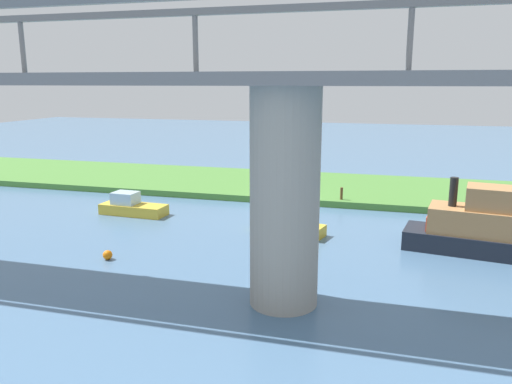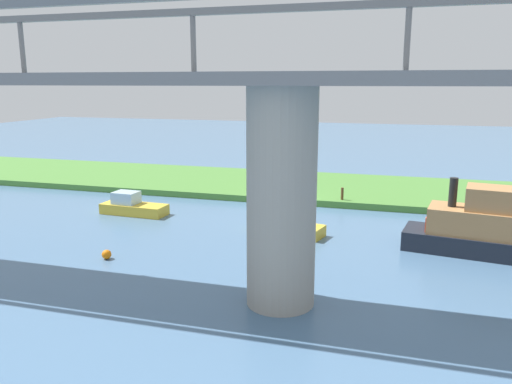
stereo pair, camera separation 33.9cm
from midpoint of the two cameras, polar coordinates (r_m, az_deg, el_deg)
The scene contains 10 objects.
ground_plane at distance 38.11m, azimuth 3.51°, elevation -1.46°, with size 160.00×160.00×0.00m, color #4C7093.
grassy_bank at distance 43.78m, azimuth 5.23°, elevation 0.67°, with size 80.00×12.00×0.50m, color #4C8438.
bridge_pylon at distance 20.22m, azimuth 3.39°, elevation -0.82°, with size 2.83×2.83×8.99m, color #9E998E.
bridge_span at distance 19.71m, azimuth 3.59°, elevation 13.46°, with size 63.39×4.30×3.25m.
person_on_bank at distance 40.11m, azimuth 5.11°, elevation 0.97°, with size 0.44×0.44×1.39m.
mooring_post at distance 37.97m, azimuth 10.05°, elevation -0.19°, with size 0.20×0.20×0.92m, color brown.
motorboat_white at distance 29.61m, azimuth 25.20°, elevation -3.69°, with size 8.28×3.88×4.07m.
motorboat_red at distance 36.31m, azimuth -13.67°, elevation -1.58°, with size 4.78×1.91×1.57m.
skiff_small at distance 30.82m, azimuth 3.71°, elevation -3.80°, with size 4.68×2.58×1.48m.
marker_buoy at distance 27.61m, azimuth -16.33°, elevation -6.84°, with size 0.50×0.50×0.50m, color orange.
Camera 2 is at (-8.16, 36.08, 9.11)m, focal length 35.10 mm.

